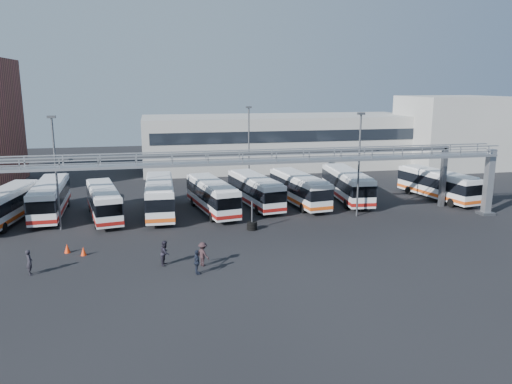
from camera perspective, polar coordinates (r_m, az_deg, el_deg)
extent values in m
plane|color=black|center=(40.73, -0.43, -6.18)|extent=(140.00, 140.00, 0.00)
cube|color=#96999E|center=(54.71, 25.04, 1.02)|extent=(0.70, 0.70, 6.60)
cube|color=#4C4F54|center=(55.35, 24.74, -2.20)|extent=(1.40, 1.40, 0.25)
cube|color=#96999E|center=(44.07, -1.72, 3.41)|extent=(50.00, 1.80, 0.22)
cube|color=#96999E|center=(43.11, -1.53, 4.49)|extent=(50.00, 0.10, 0.10)
cube|color=#96999E|center=(44.77, -1.92, 4.77)|extent=(50.00, 0.10, 0.10)
cube|color=#4C4F54|center=(47.95, -2.56, 4.37)|extent=(45.00, 0.50, 0.35)
cube|color=#9E9E99|center=(78.87, 2.70, 5.81)|extent=(42.00, 14.00, 8.00)
cube|color=#B2B2AD|center=(83.76, 21.40, 6.39)|extent=(14.00, 12.00, 11.00)
cylinder|color=#4C4F54|center=(47.31, -21.85, 1.79)|extent=(0.18, 0.18, 10.00)
cube|color=#4C4F54|center=(46.73, -22.35, 7.95)|extent=(0.70, 0.35, 0.22)
cylinder|color=#4C4F54|center=(49.60, 11.67, 2.87)|extent=(0.18, 0.18, 10.00)
cube|color=#4C4F54|center=(49.05, 11.93, 8.76)|extent=(0.70, 0.35, 0.22)
cylinder|color=#4C4F54|center=(61.50, -0.82, 4.91)|extent=(0.18, 0.18, 10.00)
cube|color=#4C4F54|center=(61.05, -0.83, 9.67)|extent=(0.70, 0.35, 0.22)
cube|color=silver|center=(52.38, -26.61, -1.30)|extent=(4.13, 10.92, 2.67)
cube|color=black|center=(52.31, -26.64, -0.97)|extent=(4.20, 10.99, 1.07)
cube|color=#E55115|center=(52.59, -26.51, -2.30)|extent=(4.19, 10.98, 0.34)
cube|color=silver|center=(52.10, -26.76, 0.21)|extent=(3.72, 9.83, 0.16)
cylinder|color=black|center=(49.22, -26.90, -3.69)|extent=(0.45, 1.00, 0.97)
cylinder|color=black|center=(56.13, -26.11, -1.76)|extent=(0.45, 1.00, 0.97)
cylinder|color=black|center=(55.29, -24.03, -1.77)|extent=(0.45, 1.00, 0.97)
cube|color=silver|center=(53.30, -22.48, -0.61)|extent=(2.99, 11.28, 2.80)
cube|color=black|center=(53.23, -22.51, -0.27)|extent=(3.05, 11.34, 1.12)
cube|color=maroon|center=(53.52, -22.39, -1.65)|extent=(3.04, 11.33, 0.36)
cube|color=silver|center=(53.02, -22.61, 0.94)|extent=(2.69, 10.15, 0.16)
cylinder|color=black|center=(50.37, -24.21, -3.06)|extent=(0.35, 1.03, 1.02)
cylinder|color=black|center=(49.99, -21.62, -2.95)|extent=(0.35, 1.03, 1.02)
cylinder|color=black|center=(57.22, -23.02, -1.21)|extent=(0.35, 1.03, 1.02)
cylinder|color=black|center=(56.90, -20.73, -1.10)|extent=(0.35, 1.03, 1.02)
cube|color=silver|center=(50.57, -17.02, -1.02)|extent=(4.22, 10.65, 2.60)
cube|color=black|center=(50.50, -17.04, -0.69)|extent=(4.29, 10.72, 1.04)
cube|color=maroon|center=(50.78, -16.95, -2.04)|extent=(4.28, 10.71, 0.33)
cube|color=silver|center=(50.28, -17.12, 0.50)|extent=(3.80, 9.58, 0.15)
cylinder|color=black|center=(47.57, -17.80, -3.46)|extent=(0.45, 0.98, 0.94)
cylinder|color=black|center=(47.76, -15.26, -3.24)|extent=(0.45, 0.98, 0.94)
cylinder|color=black|center=(54.01, -18.40, -1.65)|extent=(0.45, 0.98, 0.94)
cylinder|color=black|center=(54.17, -16.17, -1.47)|extent=(0.45, 0.98, 0.94)
cube|color=silver|center=(50.82, -10.95, -0.43)|extent=(2.79, 11.51, 2.87)
cube|color=black|center=(50.75, -10.97, -0.06)|extent=(2.85, 11.57, 1.15)
cube|color=#E55115|center=(51.05, -10.90, -1.54)|extent=(2.84, 11.56, 0.36)
cube|color=silver|center=(50.52, -11.02, 1.25)|extent=(2.51, 10.36, 0.17)
cylinder|color=black|center=(47.61, -12.30, -3.07)|extent=(0.33, 1.05, 1.04)
cylinder|color=black|center=(47.59, -9.45, -2.96)|extent=(0.33, 1.05, 1.04)
cylinder|color=black|center=(54.73, -12.14, -1.06)|extent=(0.33, 1.05, 1.04)
cylinder|color=black|center=(54.71, -9.67, -0.96)|extent=(0.33, 1.05, 1.04)
cube|color=silver|center=(50.82, -5.04, -0.39)|extent=(4.34, 11.03, 2.69)
cube|color=black|center=(50.76, -5.05, -0.04)|extent=(4.41, 11.10, 1.08)
cube|color=maroon|center=(51.04, -5.02, -1.43)|extent=(4.39, 11.09, 0.34)
cube|color=silver|center=(50.53, -5.07, 1.19)|extent=(3.90, 9.93, 0.16)
cylinder|color=black|center=(47.62, -5.06, -2.86)|extent=(0.46, 1.02, 0.98)
cylinder|color=black|center=(48.29, -2.55, -2.61)|extent=(0.46, 1.02, 0.98)
cylinder|color=black|center=(54.05, -7.21, -1.08)|extent=(0.46, 1.02, 0.98)
cylinder|color=black|center=(54.64, -4.98, -0.88)|extent=(0.46, 1.02, 0.98)
cube|color=silver|center=(53.23, -0.09, 0.23)|extent=(4.24, 10.98, 2.68)
cube|color=black|center=(53.16, -0.09, 0.57)|extent=(4.31, 11.05, 1.07)
cube|color=maroon|center=(53.44, -0.09, -0.76)|extent=(4.29, 11.04, 0.34)
cube|color=silver|center=(52.95, -0.09, 1.73)|extent=(3.81, 9.88, 0.16)
cylinder|color=black|center=(50.03, 0.18, -2.07)|extent=(0.46, 1.01, 0.97)
cylinder|color=black|center=(50.86, 2.48, -1.85)|extent=(0.46, 1.01, 0.97)
cylinder|color=black|center=(56.28, -2.42, -0.46)|extent=(0.46, 1.01, 0.97)
cylinder|color=black|center=(57.02, -0.33, -0.28)|extent=(0.46, 1.01, 0.97)
cube|color=silver|center=(54.15, 4.94, 0.42)|extent=(3.95, 11.11, 2.72)
cube|color=black|center=(54.09, 4.95, 0.76)|extent=(4.01, 11.17, 1.09)
cube|color=#E55115|center=(54.36, 4.92, -0.57)|extent=(4.00, 11.16, 0.35)
cube|color=silver|center=(53.88, 4.97, 1.92)|extent=(3.55, 10.00, 0.16)
cylinder|color=black|center=(50.92, 5.40, -1.87)|extent=(0.43, 1.02, 0.99)
cylinder|color=black|center=(51.88, 7.63, -1.65)|extent=(0.43, 1.02, 0.99)
cylinder|color=black|center=(57.12, 2.45, -0.26)|extent=(0.43, 1.02, 0.99)
cylinder|color=black|center=(57.98, 4.49, -0.10)|extent=(0.43, 1.02, 0.99)
cube|color=silver|center=(56.60, 10.34, 0.86)|extent=(3.33, 11.45, 2.83)
cube|color=black|center=(56.53, 10.35, 1.19)|extent=(3.39, 11.51, 1.13)
cube|color=maroon|center=(56.80, 10.30, -0.13)|extent=(3.38, 11.50, 0.36)
cube|color=silver|center=(56.32, 10.40, 2.35)|extent=(3.00, 10.30, 0.16)
cylinder|color=black|center=(53.18, 10.30, -1.38)|extent=(0.38, 1.05, 1.03)
cylinder|color=black|center=(53.94, 12.65, -1.29)|extent=(0.38, 1.05, 1.03)
cylinder|color=black|center=(59.91, 8.17, 0.24)|extent=(0.38, 1.05, 1.03)
cylinder|color=black|center=(60.59, 10.28, 0.30)|extent=(0.38, 1.05, 1.03)
cube|color=silver|center=(59.89, 20.03, 0.85)|extent=(4.40, 11.06, 2.70)
cube|color=black|center=(59.83, 20.05, 1.15)|extent=(4.47, 11.13, 1.08)
cube|color=#E55115|center=(60.08, 19.96, -0.04)|extent=(4.46, 11.12, 0.34)
cube|color=silver|center=(59.64, 20.13, 2.20)|extent=(3.96, 9.96, 0.16)
cylinder|color=black|center=(56.96, 21.42, -1.16)|extent=(0.47, 1.02, 0.98)
cylinder|color=black|center=(58.49, 23.00, -0.95)|extent=(0.47, 1.02, 0.98)
cylinder|color=black|center=(61.97, 17.05, 0.20)|extent=(0.47, 1.02, 0.98)
cylinder|color=black|center=(63.39, 18.60, 0.36)|extent=(0.47, 1.02, 0.98)
imported|color=black|center=(37.93, -24.48, -7.32)|extent=(0.60, 0.75, 1.78)
imported|color=black|center=(36.97, -10.35, -6.85)|extent=(0.90, 1.03, 1.82)
imported|color=#2F1F22|center=(36.38, -6.08, -7.07)|extent=(1.21, 1.31, 1.77)
imported|color=#1B2131|center=(34.89, -6.77, -7.98)|extent=(0.53, 1.06, 1.74)
cone|color=#FB380D|center=(40.68, -19.12, -6.40)|extent=(0.51, 0.51, 0.68)
cone|color=#FB380D|center=(41.71, -20.77, -6.03)|extent=(0.57, 0.57, 0.73)
cylinder|color=black|center=(45.07, -0.46, -4.17)|extent=(0.93, 0.93, 0.22)
cylinder|color=black|center=(45.00, -0.46, -3.87)|extent=(0.93, 0.93, 0.22)
cylinder|color=black|center=(44.93, -0.46, -3.58)|extent=(0.93, 0.93, 0.22)
cylinder|color=#4C4F54|center=(44.74, -0.46, -2.71)|extent=(0.13, 0.13, 2.65)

